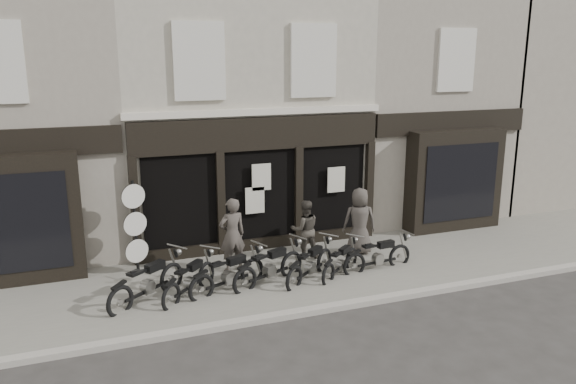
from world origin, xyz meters
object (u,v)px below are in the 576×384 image
object	(u,v)px
motorcycle_1	(190,282)
motorcycle_6	(378,258)
motorcycle_5	(341,264)
man_right	(359,221)
man_centre	(305,229)
advert_sign_post	(136,231)
motorcycle_0	(148,286)
man_left	(232,235)
motorcycle_2	(229,277)
motorcycle_3	(270,270)
motorcycle_4	(310,267)

from	to	relation	value
motorcycle_1	motorcycle_6	world-z (taller)	same
motorcycle_5	man_right	bearing A→B (deg)	8.00
man_centre	advert_sign_post	world-z (taller)	advert_sign_post
motorcycle_0	advert_sign_post	distance (m)	1.89
motorcycle_1	man_right	distance (m)	5.12
motorcycle_1	man_right	bearing A→B (deg)	-33.02
man_right	advert_sign_post	size ratio (longest dim) A/B	0.74
man_centre	man_right	distance (m)	1.57
motorcycle_6	man_left	bearing A→B (deg)	155.18
motorcycle_2	man_right	size ratio (longest dim) A/B	1.11
motorcycle_0	motorcycle_5	size ratio (longest dim) A/B	1.22
motorcycle_3	man_right	size ratio (longest dim) A/B	1.13
motorcycle_3	motorcycle_0	bearing A→B (deg)	155.76
motorcycle_3	man_centre	xyz separation A→B (m)	(1.44, 1.26, 0.50)
motorcycle_0	man_right	distance (m)	6.04
motorcycle_3	motorcycle_4	world-z (taller)	motorcycle_3
motorcycle_5	motorcycle_4	bearing A→B (deg)	141.80
motorcycle_2	man_left	xyz separation A→B (m)	(0.40, 1.10, 0.66)
man_right	advert_sign_post	world-z (taller)	advert_sign_post
motorcycle_3	motorcycle_5	size ratio (longest dim) A/B	1.30
man_left	advert_sign_post	xyz separation A→B (m)	(-2.33, 0.70, 0.15)
man_right	motorcycle_4	bearing A→B (deg)	46.11
motorcycle_1	man_right	world-z (taller)	man_right
motorcycle_3	advert_sign_post	distance (m)	3.54
motorcycle_5	man_right	xyz separation A→B (m)	(1.11, 1.15, 0.70)
motorcycle_0	man_left	world-z (taller)	man_left
motorcycle_0	man_centre	bearing A→B (deg)	-21.81
motorcycle_2	motorcycle_4	world-z (taller)	motorcycle_2
motorcycle_3	man_centre	world-z (taller)	man_centre
man_left	man_centre	distance (m)	2.12
man_centre	man_left	bearing A→B (deg)	13.43
motorcycle_6	motorcycle_5	bearing A→B (deg)	171.17
motorcycle_0	motorcycle_1	distance (m)	0.96
motorcycle_4	man_left	world-z (taller)	man_left
man_left	advert_sign_post	world-z (taller)	advert_sign_post
motorcycle_6	advert_sign_post	distance (m)	6.27
motorcycle_3	motorcycle_5	world-z (taller)	motorcycle_3
motorcycle_0	advert_sign_post	world-z (taller)	advert_sign_post
motorcycle_5	advert_sign_post	distance (m)	5.27
motorcycle_1	motorcycle_6	bearing A→B (deg)	-46.61
motorcycle_1	advert_sign_post	xyz separation A→B (m)	(-1.01, 1.77, 0.84)
motorcycle_6	man_right	bearing A→B (deg)	81.06
man_left	man_right	size ratio (longest dim) A/B	1.03
man_left	motorcycle_3	bearing A→B (deg)	114.59
motorcycle_4	motorcycle_1	bearing A→B (deg)	142.21
advert_sign_post	motorcycle_3	bearing A→B (deg)	-49.86
man_left	man_centre	bearing A→B (deg)	178.05
motorcycle_1	man_centre	bearing A→B (deg)	-24.56
motorcycle_3	man_left	world-z (taller)	man_left
motorcycle_2	motorcycle_5	distance (m)	2.94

